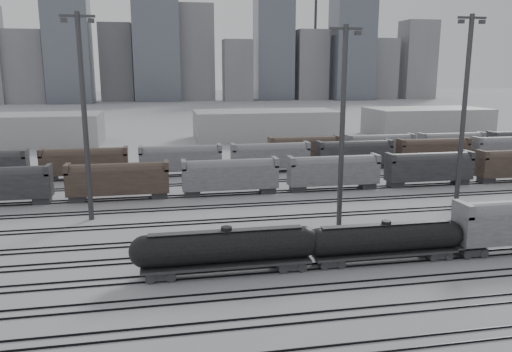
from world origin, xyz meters
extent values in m
plane|color=#B2B2B7|center=(0.00, 0.00, 0.00)|extent=(900.00, 900.00, 0.00)
cube|color=black|center=(0.00, -14.72, 0.08)|extent=(220.00, 0.07, 0.16)
cube|color=black|center=(0.00, -13.28, 0.08)|extent=(220.00, 0.07, 0.16)
cube|color=black|center=(0.00, -9.72, 0.08)|extent=(220.00, 0.07, 0.16)
cube|color=black|center=(0.00, -8.28, 0.08)|extent=(220.00, 0.07, 0.16)
cube|color=black|center=(0.00, -4.72, 0.08)|extent=(220.00, 0.07, 0.16)
cube|color=black|center=(0.00, -3.28, 0.08)|extent=(220.00, 0.07, 0.16)
cube|color=black|center=(0.00, 0.28, 0.08)|extent=(220.00, 0.07, 0.16)
cube|color=black|center=(0.00, 1.72, 0.08)|extent=(220.00, 0.07, 0.16)
cube|color=black|center=(0.00, 5.28, 0.08)|extent=(220.00, 0.07, 0.16)
cube|color=black|center=(0.00, 6.72, 0.08)|extent=(220.00, 0.07, 0.16)
cube|color=black|center=(0.00, 10.28, 0.08)|extent=(220.00, 0.07, 0.16)
cube|color=black|center=(0.00, 11.72, 0.08)|extent=(220.00, 0.07, 0.16)
cube|color=black|center=(0.00, 17.28, 0.08)|extent=(220.00, 0.07, 0.16)
cube|color=black|center=(0.00, 18.72, 0.08)|extent=(220.00, 0.07, 0.16)
cube|color=black|center=(0.00, 24.28, 0.08)|extent=(220.00, 0.07, 0.16)
cube|color=black|center=(0.00, 25.72, 0.08)|extent=(220.00, 0.07, 0.16)
cube|color=black|center=(0.00, 31.28, 0.08)|extent=(220.00, 0.07, 0.16)
cube|color=black|center=(0.00, 32.72, 0.08)|extent=(220.00, 0.07, 0.16)
cube|color=black|center=(0.00, 39.28, 0.08)|extent=(220.00, 0.07, 0.16)
cube|color=black|center=(0.00, 40.72, 0.08)|extent=(220.00, 0.07, 0.16)
cube|color=black|center=(0.00, 47.28, 0.08)|extent=(220.00, 0.07, 0.16)
cube|color=black|center=(0.00, 48.72, 0.08)|extent=(220.00, 0.07, 0.16)
cube|color=black|center=(0.00, 55.28, 0.08)|extent=(220.00, 0.07, 0.16)
cube|color=black|center=(0.00, 56.72, 0.08)|extent=(220.00, 0.07, 0.16)
cube|color=#252527|center=(-19.99, 1.00, 0.58)|extent=(2.72, 2.20, 0.73)
cube|color=#252527|center=(-7.41, 1.00, 0.58)|extent=(2.72, 2.20, 0.73)
cube|color=#252527|center=(-13.70, 1.00, 1.10)|extent=(16.24, 2.83, 0.26)
cylinder|color=black|center=(-13.70, 1.00, 2.78)|extent=(15.19, 3.04, 3.04)
sphere|color=black|center=(-21.30, 1.00, 2.78)|extent=(3.04, 3.04, 3.04)
sphere|color=black|center=(-6.10, 1.00, 2.78)|extent=(3.04, 3.04, 3.04)
cylinder|color=black|center=(-13.70, 1.00, 4.45)|extent=(1.05, 1.05, 0.52)
cube|color=#252527|center=(-13.70, 1.00, 4.35)|extent=(14.67, 0.94, 0.06)
cube|color=#252527|center=(-3.29, 1.00, 0.53)|extent=(2.53, 2.04, 0.68)
cube|color=#252527|center=(8.37, 1.00, 0.53)|extent=(2.53, 2.04, 0.68)
cube|color=#252527|center=(2.54, 1.00, 1.02)|extent=(15.06, 2.62, 0.24)
cylinder|color=black|center=(2.54, 1.00, 2.58)|extent=(14.09, 2.82, 2.82)
sphere|color=black|center=(-4.51, 1.00, 2.58)|extent=(2.82, 2.82, 2.82)
sphere|color=black|center=(9.58, 1.00, 2.58)|extent=(2.82, 2.82, 2.82)
cylinder|color=black|center=(2.54, 1.00, 4.13)|extent=(0.97, 0.97, 0.49)
cube|color=#252527|center=(2.54, 1.00, 4.03)|extent=(13.61, 0.87, 0.06)
cube|color=#252527|center=(12.25, 1.00, 0.57)|extent=(2.71, 2.19, 0.73)
cube|color=gray|center=(11.00, 1.00, 5.10)|extent=(0.73, 3.12, 1.46)
cylinder|color=#373639|center=(-28.82, 22.14, 13.08)|extent=(0.67, 0.67, 26.16)
cube|color=#373639|center=(-28.82, 22.14, 25.64)|extent=(4.19, 0.31, 0.31)
cube|color=#373639|center=(-30.39, 22.14, 25.12)|extent=(0.73, 0.52, 0.52)
cube|color=#373639|center=(-27.25, 22.14, 25.12)|extent=(0.73, 0.52, 0.52)
cylinder|color=#373639|center=(1.79, 12.33, 12.18)|extent=(0.62, 0.62, 24.35)
cube|color=#373639|center=(1.79, 12.33, 23.86)|extent=(3.90, 0.29, 0.29)
cube|color=#373639|center=(0.33, 12.33, 23.38)|extent=(0.68, 0.49, 0.49)
cube|color=#373639|center=(3.25, 12.33, 23.38)|extent=(0.68, 0.49, 0.49)
cylinder|color=#373639|center=(23.92, 21.86, 13.47)|extent=(0.69, 0.69, 26.93)
cube|color=#373639|center=(23.92, 21.86, 26.39)|extent=(4.31, 0.32, 0.32)
cube|color=#373639|center=(22.30, 21.86, 25.85)|extent=(0.75, 0.54, 0.54)
cube|color=#373639|center=(25.53, 21.86, 25.85)|extent=(0.75, 0.54, 0.54)
cube|color=brown|center=(-26.00, 32.00, 2.80)|extent=(15.00, 3.00, 5.60)
cube|color=gray|center=(-9.00, 32.00, 2.80)|extent=(15.00, 3.00, 5.60)
cube|color=gray|center=(8.00, 32.00, 2.80)|extent=(15.00, 3.00, 5.60)
cube|color=#252527|center=(25.00, 32.00, 2.80)|extent=(15.00, 3.00, 5.60)
cube|color=brown|center=(-33.00, 48.00, 2.80)|extent=(15.00, 3.00, 5.60)
cube|color=gray|center=(-16.00, 48.00, 2.80)|extent=(15.00, 3.00, 5.60)
cube|color=gray|center=(1.00, 48.00, 2.80)|extent=(15.00, 3.00, 5.60)
cube|color=#252527|center=(18.00, 48.00, 2.80)|extent=(15.00, 3.00, 5.60)
cube|color=brown|center=(35.00, 48.00, 2.80)|extent=(15.00, 3.00, 5.60)
cube|color=gray|center=(52.00, 48.00, 2.80)|extent=(15.00, 3.00, 5.60)
cube|color=brown|center=(10.00, 56.00, 2.80)|extent=(15.00, 3.00, 5.60)
cube|color=gray|center=(27.00, 56.00, 2.80)|extent=(15.00, 3.00, 5.60)
cube|color=gray|center=(44.00, 56.00, 2.80)|extent=(15.00, 3.00, 5.60)
cube|color=#ADACAF|center=(-60.00, 95.00, 4.00)|extent=(50.00, 18.00, 8.00)
cube|color=#ADACAF|center=(10.00, 95.00, 4.00)|extent=(40.00, 18.00, 8.00)
cube|color=#ADACAF|center=(60.00, 95.00, 4.00)|extent=(35.00, 18.00, 8.00)
cube|color=gray|center=(-95.00, 280.00, 21.00)|extent=(22.00, 17.60, 42.00)
cube|color=#555B66|center=(-70.00, 280.00, 40.00)|extent=(25.00, 20.00, 80.00)
cube|color=gray|center=(-45.00, 280.00, 24.00)|extent=(20.00, 16.00, 48.00)
cube|color=#555B66|center=(-20.00, 280.00, 47.50)|extent=(28.00, 22.40, 95.00)
cube|color=gray|center=(5.00, 280.00, 30.00)|extent=(22.00, 17.60, 60.00)
cube|color=gray|center=(30.00, 280.00, 19.00)|extent=(18.00, 14.40, 38.00)
cube|color=#555B66|center=(55.00, 280.00, 36.00)|extent=(24.00, 19.20, 72.00)
cube|color=gray|center=(80.00, 280.00, 22.50)|extent=(20.00, 16.00, 45.00)
cube|color=#555B66|center=(105.00, 280.00, 44.00)|extent=(26.00, 20.80, 88.00)
cube|color=gray|center=(130.00, 280.00, 20.00)|extent=(18.00, 14.40, 40.00)
cube|color=gray|center=(155.00, 280.00, 26.00)|extent=(22.00, 17.60, 52.00)
cylinder|color=#373639|center=(-30.00, 305.00, 50.00)|extent=(1.80, 1.80, 100.00)
cylinder|color=#373639|center=(90.00, 305.00, 50.00)|extent=(1.80, 1.80, 100.00)
camera|label=1|loc=(-19.46, -43.78, 19.22)|focal=35.00mm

